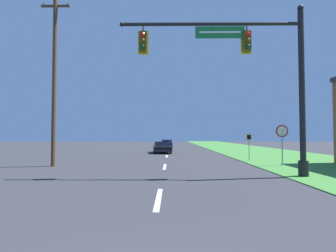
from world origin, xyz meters
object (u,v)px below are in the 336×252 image
object	(u,v)px
far_car	(167,143)
stop_sign	(282,136)
route_sign_post	(249,140)
signal_mast	(257,72)
utility_pole_near	(54,75)
car_ahead	(162,147)

from	to	relation	value
far_car	stop_sign	size ratio (longest dim) A/B	1.75
stop_sign	route_sign_post	distance (m)	3.55
signal_mast	far_car	xyz separation A→B (m)	(-4.62, 31.02, -4.20)
route_sign_post	utility_pole_near	distance (m)	14.16
far_car	stop_sign	distance (m)	27.85
utility_pole_near	signal_mast	bearing A→B (deg)	-19.67
signal_mast	utility_pole_near	size ratio (longest dim) A/B	0.79
route_sign_post	utility_pole_near	size ratio (longest dim) A/B	0.19
signal_mast	car_ahead	world-z (taller)	signal_mast
stop_sign	utility_pole_near	world-z (taller)	utility_pole_near
car_ahead	utility_pole_near	size ratio (longest dim) A/B	0.44
car_ahead	stop_sign	world-z (taller)	stop_sign
car_ahead	utility_pole_near	bearing A→B (deg)	-116.36
route_sign_post	utility_pole_near	xyz separation A→B (m)	(-13.07, -3.61, 4.09)
stop_sign	utility_pole_near	distance (m)	14.60
car_ahead	far_car	xyz separation A→B (m)	(0.34, 14.38, -0.00)
car_ahead	stop_sign	bearing A→B (deg)	-57.71
car_ahead	far_car	size ratio (longest dim) A/B	1.10
signal_mast	route_sign_post	distance (m)	8.50
car_ahead	stop_sign	distance (m)	14.73
car_ahead	route_sign_post	size ratio (longest dim) A/B	2.38
signal_mast	utility_pole_near	distance (m)	11.94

